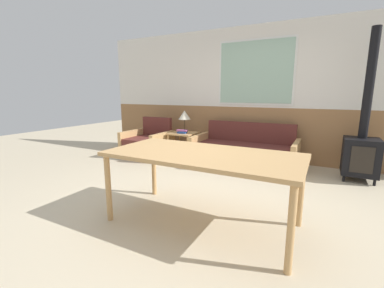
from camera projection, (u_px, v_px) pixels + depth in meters
The scene contains 9 objects.
ground_plane at pixel (197, 204), 3.25m from camera, with size 16.00×16.00×0.00m, color beige.
wall_back at pixel (254, 93), 5.26m from camera, with size 7.20×0.09×2.70m.
couch at pixel (244, 153), 4.93m from camera, with size 1.94×0.89×0.80m.
armchair at pixel (148, 145), 5.61m from camera, with size 0.90×0.86×0.84m.
side_table at pixel (183, 137), 5.42m from camera, with size 0.52×0.52×0.56m.
table_lamp at pixel (184, 116), 5.42m from camera, with size 0.25×0.25×0.46m.
book_stack at pixel (182, 132), 5.30m from camera, with size 0.23×0.14×0.07m.
dining_table at pixel (203, 159), 2.65m from camera, with size 1.99×0.95×0.78m.
wood_stove at pixel (362, 145), 4.05m from camera, with size 0.51×0.51×2.35m.
Camera 1 is at (1.35, -2.72, 1.39)m, focal length 24.00 mm.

